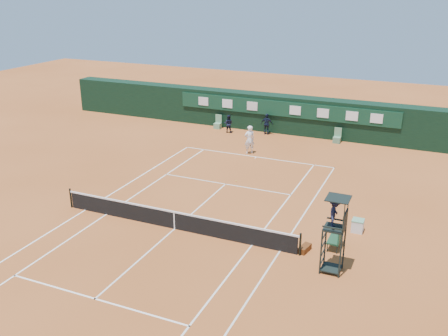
% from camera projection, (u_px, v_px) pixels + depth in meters
% --- Properties ---
extents(ground, '(90.00, 90.00, 0.00)m').
position_uv_depth(ground, '(175.00, 229.00, 24.87)').
color(ground, '#AA5928').
rests_on(ground, ground).
extents(court_lines, '(11.05, 23.85, 0.01)m').
position_uv_depth(court_lines, '(175.00, 229.00, 24.87)').
color(court_lines, silver).
rests_on(court_lines, ground).
extents(tennis_net, '(12.90, 0.10, 1.10)m').
position_uv_depth(tennis_net, '(174.00, 220.00, 24.69)').
color(tennis_net, black).
rests_on(tennis_net, ground).
extents(back_wall, '(40.00, 1.65, 3.00)m').
position_uv_depth(back_wall, '(286.00, 114.00, 40.43)').
color(back_wall, black).
rests_on(back_wall, ground).
extents(linesman_chair_left, '(0.55, 0.50, 1.15)m').
position_uv_depth(linesman_chair_left, '(218.00, 125.00, 41.83)').
color(linesman_chair_left, '#60936F').
rests_on(linesman_chair_left, ground).
extents(linesman_chair_right, '(0.55, 0.50, 1.15)m').
position_uv_depth(linesman_chair_right, '(337.00, 139.00, 38.09)').
color(linesman_chair_right, '#54815F').
rests_on(linesman_chair_right, ground).
extents(umpire_chair, '(0.96, 0.95, 3.42)m').
position_uv_depth(umpire_chair, '(335.00, 219.00, 20.39)').
color(umpire_chair, black).
rests_on(umpire_chair, ground).
extents(player_bench, '(0.56, 1.20, 1.10)m').
position_uv_depth(player_bench, '(338.00, 236.00, 22.88)').
color(player_bench, '#173922').
rests_on(player_bench, ground).
extents(tennis_bag, '(0.48, 0.82, 0.29)m').
position_uv_depth(tennis_bag, '(305.00, 249.00, 22.74)').
color(tennis_bag, black).
rests_on(tennis_bag, ground).
extents(cooler, '(0.57, 0.57, 0.65)m').
position_uv_depth(cooler, '(358.00, 226.00, 24.50)').
color(cooler, silver).
rests_on(cooler, ground).
extents(tennis_ball, '(0.07, 0.07, 0.07)m').
position_uv_depth(tennis_ball, '(236.00, 181.00, 30.78)').
color(tennis_ball, yellow).
rests_on(tennis_ball, ground).
extents(player, '(0.89, 0.87, 2.06)m').
position_uv_depth(player, '(249.00, 140.00, 35.47)').
color(player, white).
rests_on(player, ground).
extents(ball_kid_left, '(0.78, 0.65, 1.48)m').
position_uv_depth(ball_kid_left, '(228.00, 124.00, 40.54)').
color(ball_kid_left, black).
rests_on(ball_kid_left, ground).
extents(ball_kid_right, '(1.03, 0.49, 1.70)m').
position_uv_depth(ball_kid_right, '(267.00, 124.00, 40.01)').
color(ball_kid_right, black).
rests_on(ball_kid_right, ground).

